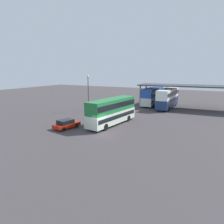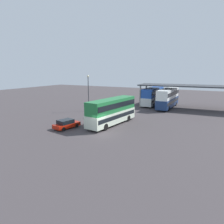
# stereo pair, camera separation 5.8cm
# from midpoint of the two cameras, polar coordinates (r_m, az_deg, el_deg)

# --- Properties ---
(ground_plane) EXTENTS (140.00, 140.00, 0.00)m
(ground_plane) POSITION_cam_midpoint_polar(r_m,az_deg,el_deg) (27.36, -2.76, -6.05)
(ground_plane) COLOR #3F393C
(double_decker_main) EXTENTS (3.73, 10.59, 4.08)m
(double_decker_main) POSITION_cam_midpoint_polar(r_m,az_deg,el_deg) (31.14, 0.06, 0.44)
(double_decker_main) COLOR silver
(double_decker_main) RESTS_ON ground_plane
(parked_hatchback) EXTENTS (2.52, 4.17, 1.35)m
(parked_hatchback) POSITION_cam_midpoint_polar(r_m,az_deg,el_deg) (30.08, -12.90, -3.35)
(parked_hatchback) COLOR #B11C0B
(parked_hatchback) RESTS_ON ground_plane
(double_decker_near_canopy) EXTENTS (2.56, 11.26, 4.23)m
(double_decker_near_canopy) POSITION_cam_midpoint_polar(r_m,az_deg,el_deg) (50.39, 11.71, 4.67)
(double_decker_near_canopy) COLOR silver
(double_decker_near_canopy) RESTS_ON ground_plane
(double_decker_mid_row) EXTENTS (2.78, 11.48, 4.30)m
(double_decker_mid_row) POSITION_cam_midpoint_polar(r_m,az_deg,el_deg) (47.03, 15.76, 4.02)
(double_decker_mid_row) COLOR navy
(double_decker_mid_row) RESTS_ON ground_plane
(depot_canopy) EXTENTS (23.39, 7.79, 5.20)m
(depot_canopy) POSITION_cam_midpoint_polar(r_m,az_deg,el_deg) (47.26, 22.02, 6.76)
(depot_canopy) COLOR #33353A
(depot_canopy) RESTS_ON ground_plane
(lamppost_tall) EXTENTS (0.44, 0.44, 7.44)m
(lamppost_tall) POSITION_cam_midpoint_polar(r_m,az_deg,el_deg) (41.61, -6.76, 6.68)
(lamppost_tall) COLOR #33353A
(lamppost_tall) RESTS_ON ground_plane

